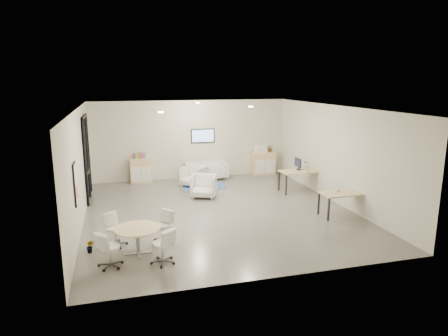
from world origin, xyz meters
TOP-DOWN VIEW (x-y plane):
  - room_shell at (0.00, 0.00)m, footprint 9.60×10.60m
  - glass_door at (-3.95, 2.51)m, footprint 0.09×1.90m
  - artwork at (-3.97, -1.60)m, footprint 0.05×0.54m
  - wall_tv at (0.50, 4.46)m, footprint 0.98×0.06m
  - ceiling_spots at (-0.20, 0.83)m, footprint 3.14×4.14m
  - sideboard_left at (-2.07, 4.25)m, footprint 0.86×0.45m
  - sideboard_right at (3.10, 4.24)m, footprint 0.98×0.47m
  - books at (-2.12, 4.25)m, footprint 0.50×0.14m
  - printer at (2.97, 4.24)m, footprint 0.50×0.43m
  - loveseat at (0.54, 4.08)m, footprint 1.71×0.95m
  - blue_rug at (0.18, 2.96)m, footprint 1.63×1.13m
  - armchair_left at (-0.16, 3.15)m, footprint 1.15×1.14m
  - armchair_right at (-0.11, 1.60)m, footprint 1.05×1.02m
  - desk_rear at (3.44, 1.35)m, footprint 1.54×0.83m
  - desk_front at (3.50, -1.42)m, footprint 1.41×0.74m
  - monitor at (3.40, 1.50)m, footprint 0.20×0.50m
  - round_table at (-2.61, -2.57)m, footprint 1.07×1.07m
  - meeting_chairs at (-2.61, -2.57)m, footprint 2.07×2.07m
  - plant_cabinet at (3.41, 4.24)m, footprint 0.33×0.35m
  - plant_floor at (-3.70, -2.22)m, footprint 0.30×0.37m
  - cup at (3.36, -1.31)m, footprint 0.14×0.12m

SIDE VIEW (x-z plane):
  - blue_rug at x=0.18m, z-range 0.00..0.01m
  - plant_floor at x=-3.70m, z-range 0.00..0.14m
  - loveseat at x=0.54m, z-range 0.03..0.64m
  - meeting_chairs at x=-2.61m, z-range 0.00..0.82m
  - armchair_right at x=-0.11m, z-range 0.00..0.86m
  - armchair_left at x=-0.16m, z-range 0.00..0.86m
  - sideboard_left at x=-2.07m, z-range 0.00..0.97m
  - sideboard_right at x=3.10m, z-range 0.00..0.97m
  - round_table at x=-2.61m, z-range 0.24..0.89m
  - desk_front at x=3.50m, z-range 0.29..1.01m
  - desk_rear at x=3.44m, z-range 0.31..1.09m
  - cup at x=3.36m, z-range 0.72..0.83m
  - monitor at x=3.40m, z-range 0.80..1.24m
  - books at x=-2.12m, z-range 0.97..1.19m
  - plant_cabinet at x=3.41m, z-range 0.98..1.22m
  - printer at x=2.97m, z-range 0.96..1.29m
  - glass_door at x=-3.95m, z-range 0.08..2.93m
  - artwork at x=-3.97m, z-range 1.03..2.07m
  - room_shell at x=0.00m, z-range -0.80..4.00m
  - wall_tv at x=0.50m, z-range 1.46..2.04m
  - ceiling_spots at x=-0.20m, z-range 3.17..3.20m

